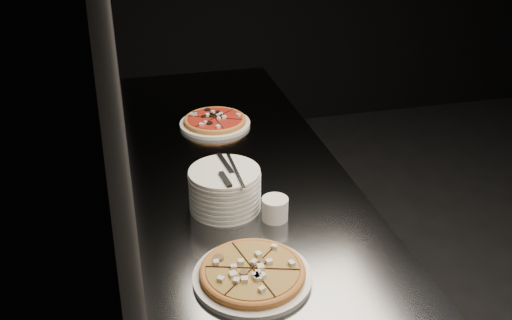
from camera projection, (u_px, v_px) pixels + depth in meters
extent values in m
cube|color=black|center=(117.00, 61.00, 1.58)|extent=(0.02, 5.00, 2.80)
cube|color=#5D5F64|center=(248.00, 301.00, 2.11)|extent=(0.70, 2.40, 0.90)
cube|color=#5D5F64|center=(248.00, 195.00, 1.89)|extent=(0.74, 2.44, 0.02)
cylinder|color=silver|center=(253.00, 277.00, 1.49)|extent=(0.31, 0.31, 0.01)
cylinder|color=#CD7F3D|center=(252.00, 273.00, 1.49)|extent=(0.34, 0.34, 0.01)
torus|color=#CD7F3D|center=(252.00, 271.00, 1.49)|extent=(0.35, 0.35, 0.02)
cylinder|color=gold|center=(252.00, 270.00, 1.48)|extent=(0.30, 0.30, 0.01)
cylinder|color=silver|center=(215.00, 124.00, 2.36)|extent=(0.29, 0.29, 0.01)
cylinder|color=#CD7F3D|center=(215.00, 121.00, 2.35)|extent=(0.33, 0.33, 0.01)
torus|color=#CD7F3D|center=(215.00, 120.00, 2.35)|extent=(0.34, 0.34, 0.02)
cylinder|color=#B02319|center=(215.00, 119.00, 2.35)|extent=(0.30, 0.30, 0.01)
cylinder|color=silver|center=(225.00, 205.00, 1.80)|extent=(0.22, 0.22, 0.02)
cylinder|color=silver|center=(225.00, 200.00, 1.79)|extent=(0.22, 0.22, 0.02)
cylinder|color=silver|center=(225.00, 196.00, 1.79)|extent=(0.22, 0.22, 0.02)
cylinder|color=silver|center=(225.00, 191.00, 1.78)|extent=(0.22, 0.22, 0.02)
cylinder|color=silver|center=(225.00, 187.00, 1.77)|extent=(0.22, 0.22, 0.02)
cylinder|color=silver|center=(225.00, 182.00, 1.76)|extent=(0.22, 0.22, 0.02)
cylinder|color=silver|center=(225.00, 178.00, 1.76)|extent=(0.22, 0.22, 0.02)
cylinder|color=silver|center=(224.00, 173.00, 1.75)|extent=(0.22, 0.22, 0.02)
cube|color=silver|center=(225.00, 163.00, 1.78)|extent=(0.03, 0.14, 0.00)
cube|color=black|center=(225.00, 179.00, 1.69)|extent=(0.03, 0.09, 0.01)
cube|color=silver|center=(236.00, 170.00, 1.74)|extent=(0.05, 0.22, 0.00)
cylinder|color=silver|center=(275.00, 209.00, 1.73)|extent=(0.08, 0.08, 0.07)
cylinder|color=black|center=(275.00, 201.00, 1.72)|extent=(0.07, 0.07, 0.01)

